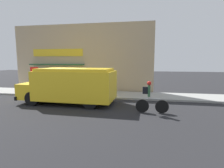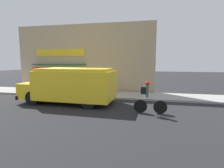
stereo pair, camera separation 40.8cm
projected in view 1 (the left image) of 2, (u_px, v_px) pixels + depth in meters
ground_plane at (68, 97)px, 12.81m from camera, size 70.00×70.00×0.00m
sidewalk at (75, 93)px, 14.08m from camera, size 28.00×2.63×0.13m
storefront at (80, 58)px, 15.28m from camera, size 12.53×0.77×5.82m
school_bus at (71, 85)px, 10.88m from camera, size 5.92×2.92×2.20m
cyclist at (150, 97)px, 8.92m from camera, size 1.67×0.22×1.65m
stop_sign_post at (35, 75)px, 13.88m from camera, size 0.45×0.45×2.11m
trash_bin at (105, 88)px, 13.58m from camera, size 0.61×0.61×0.95m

